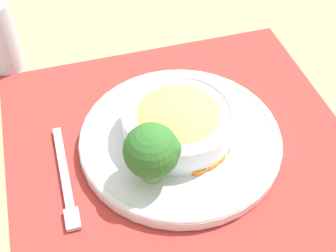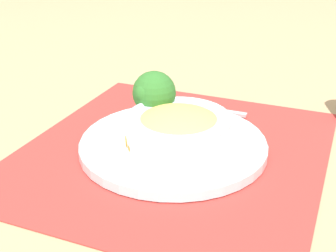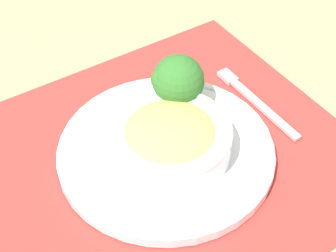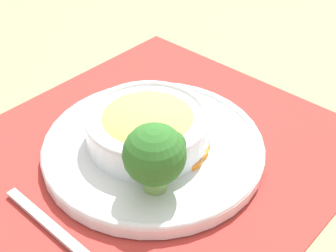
% 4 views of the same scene
% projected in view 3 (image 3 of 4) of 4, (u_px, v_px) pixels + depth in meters
% --- Properties ---
extents(ground_plane, '(4.00, 4.00, 0.00)m').
position_uv_depth(ground_plane, '(166.00, 158.00, 0.80)').
color(ground_plane, tan).
extents(placemat, '(0.55, 0.51, 0.00)m').
position_uv_depth(placemat, '(166.00, 157.00, 0.80)').
color(placemat, '#B2332D').
rests_on(placemat, ground_plane).
extents(plate, '(0.31, 0.31, 0.02)m').
position_uv_depth(plate, '(166.00, 151.00, 0.79)').
color(plate, silver).
rests_on(plate, placemat).
extents(bowl, '(0.17, 0.17, 0.06)m').
position_uv_depth(bowl, '(171.00, 138.00, 0.76)').
color(bowl, silver).
rests_on(bowl, plate).
extents(broccoli_floret, '(0.08, 0.08, 0.09)m').
position_uv_depth(broccoli_floret, '(178.00, 81.00, 0.80)').
color(broccoli_floret, '#759E51').
rests_on(broccoli_floret, plate).
extents(carrot_slice_near, '(0.04, 0.04, 0.01)m').
position_uv_depth(carrot_slice_near, '(140.00, 125.00, 0.81)').
color(carrot_slice_near, orange).
rests_on(carrot_slice_near, plate).
extents(carrot_slice_middle, '(0.04, 0.04, 0.01)m').
position_uv_depth(carrot_slice_middle, '(133.00, 130.00, 0.80)').
color(carrot_slice_middle, orange).
rests_on(carrot_slice_middle, plate).
extents(carrot_slice_far, '(0.04, 0.04, 0.01)m').
position_uv_depth(carrot_slice_far, '(128.00, 136.00, 0.80)').
color(carrot_slice_far, orange).
rests_on(carrot_slice_far, plate).
extents(carrot_slice_extra, '(0.04, 0.04, 0.01)m').
position_uv_depth(carrot_slice_extra, '(125.00, 143.00, 0.79)').
color(carrot_slice_extra, orange).
rests_on(carrot_slice_extra, plate).
extents(fork, '(0.03, 0.18, 0.01)m').
position_uv_depth(fork, '(249.00, 96.00, 0.88)').
color(fork, '#B7B7BC').
rests_on(fork, placemat).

